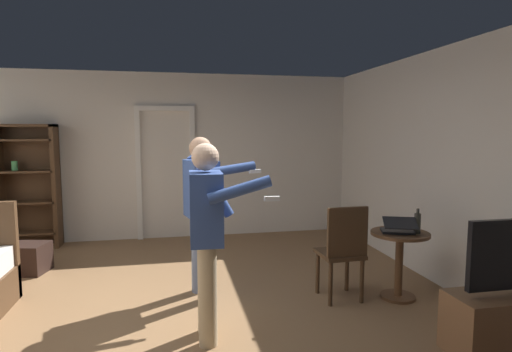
% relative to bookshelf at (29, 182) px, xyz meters
% --- Properties ---
extents(ground_plane, '(7.01, 7.01, 0.00)m').
position_rel_bookshelf_xyz_m(ground_plane, '(1.87, -3.02, -0.99)').
color(ground_plane, olive).
extents(wall_back, '(6.52, 0.12, 2.65)m').
position_rel_bookshelf_xyz_m(wall_back, '(1.87, 0.23, 0.34)').
color(wall_back, silver).
rests_on(wall_back, ground_plane).
extents(wall_right, '(0.12, 6.61, 2.65)m').
position_rel_bookshelf_xyz_m(wall_right, '(5.07, -3.02, 0.34)').
color(wall_right, silver).
rests_on(wall_right, ground_plane).
extents(doorway_frame, '(0.93, 0.08, 2.13)m').
position_rel_bookshelf_xyz_m(doorway_frame, '(1.99, 0.15, 0.24)').
color(doorway_frame, white).
rests_on(doorway_frame, ground_plane).
extents(bookshelf, '(0.83, 0.32, 1.83)m').
position_rel_bookshelf_xyz_m(bookshelf, '(0.00, 0.00, 0.00)').
color(bookshelf, '#4C331E').
rests_on(bookshelf, ground_plane).
extents(side_table, '(0.59, 0.59, 0.70)m').
position_rel_bookshelf_xyz_m(side_table, '(4.37, -2.84, -0.52)').
color(side_table, brown).
rests_on(side_table, ground_plane).
extents(laptop, '(0.41, 0.42, 0.17)m').
position_rel_bookshelf_xyz_m(laptop, '(4.32, -2.88, -0.23)').
color(laptop, black).
rests_on(laptop, side_table).
extents(bottle_on_table, '(0.06, 0.06, 0.25)m').
position_rel_bookshelf_xyz_m(bottle_on_table, '(4.51, -2.92, -0.18)').
color(bottle_on_table, '#3B3930').
rests_on(bottle_on_table, side_table).
extents(wooden_chair, '(0.43, 0.43, 0.99)m').
position_rel_bookshelf_xyz_m(wooden_chair, '(3.77, -2.79, -0.44)').
color(wooden_chair, '#4C331E').
rests_on(wooden_chair, ground_plane).
extents(person_blue_shirt, '(0.68, 0.55, 1.64)m').
position_rel_bookshelf_xyz_m(person_blue_shirt, '(2.36, -3.30, -0.05)').
color(person_blue_shirt, tan).
rests_on(person_blue_shirt, ground_plane).
extents(person_striped_shirt, '(0.77, 0.65, 1.67)m').
position_rel_bookshelf_xyz_m(person_striped_shirt, '(2.38, -2.38, -0.01)').
color(person_striped_shirt, slate).
rests_on(person_striped_shirt, ground_plane).
extents(suitcase_dark, '(0.68, 0.51, 0.36)m').
position_rel_bookshelf_xyz_m(suitcase_dark, '(0.24, -1.21, -0.81)').
color(suitcase_dark, black).
rests_on(suitcase_dark, ground_plane).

